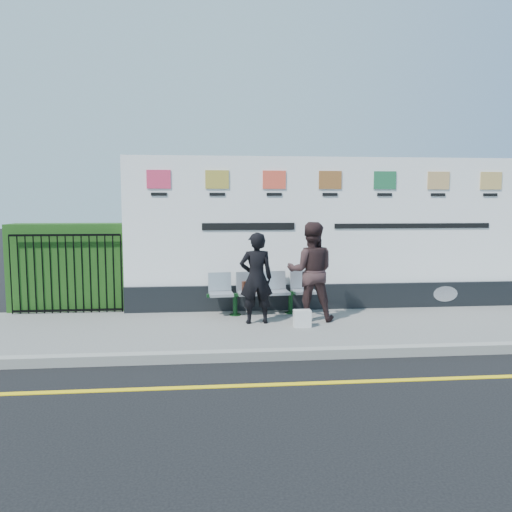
{
  "coord_description": "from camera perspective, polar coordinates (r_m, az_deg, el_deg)",
  "views": [
    {
      "loc": [
        -1.88,
        -5.86,
        2.21
      ],
      "look_at": [
        -1.01,
        3.23,
        1.25
      ],
      "focal_mm": 35.0,
      "sensor_mm": 36.0,
      "label": 1
    }
  ],
  "objects": [
    {
      "name": "bench",
      "position": [
        9.49,
        0.82,
        -5.37
      ],
      "size": [
        2.07,
        0.68,
        0.44
      ],
      "primitive_type": null,
      "rotation": [
        0.0,
        0.0,
        0.07
      ],
      "color": "#B2B5BC",
      "rests_on": "pavement"
    },
    {
      "name": "handbag_brown",
      "position": [
        9.39,
        -0.79,
        -3.51
      ],
      "size": [
        0.28,
        0.17,
        0.2
      ],
      "primitive_type": "cube",
      "rotation": [
        0.0,
        0.0,
        0.23
      ],
      "color": "black",
      "rests_on": "bench"
    },
    {
      "name": "ground",
      "position": [
        6.54,
        11.91,
        -13.9
      ],
      "size": [
        80.0,
        80.0,
        0.0
      ],
      "primitive_type": "plane",
      "color": "black"
    },
    {
      "name": "railing",
      "position": [
        10.16,
        -20.84,
        -1.86
      ],
      "size": [
        2.05,
        0.06,
        1.54
      ],
      "primitive_type": null,
      "color": "black",
      "rests_on": "pavement"
    },
    {
      "name": "woman_left",
      "position": [
        8.69,
        0.02,
        -2.54
      ],
      "size": [
        0.6,
        0.42,
        1.6
      ],
      "primitive_type": "imported",
      "rotation": [
        0.0,
        0.0,
        3.2
      ],
      "color": "black",
      "rests_on": "pavement"
    },
    {
      "name": "woman_right",
      "position": [
        8.97,
        6.28,
        -1.76
      ],
      "size": [
        0.95,
        0.79,
        1.77
      ],
      "primitive_type": "imported",
      "rotation": [
        0.0,
        0.0,
        2.99
      ],
      "color": "#312020",
      "rests_on": "pavement"
    },
    {
      "name": "billboard",
      "position": [
        10.03,
        8.25,
        1.42
      ],
      "size": [
        8.0,
        0.3,
        3.0
      ],
      "color": "black",
      "rests_on": "pavement"
    },
    {
      "name": "yellow_line",
      "position": [
        6.54,
        11.91,
        -13.87
      ],
      "size": [
        14.0,
        0.1,
        0.01
      ],
      "primitive_type": "cube",
      "color": "yellow",
      "rests_on": "ground"
    },
    {
      "name": "hedge",
      "position": [
        10.58,
        -20.21,
        -1.1
      ],
      "size": [
        2.35,
        0.7,
        1.7
      ],
      "primitive_type": "cube",
      "color": "#1F4C16",
      "rests_on": "pavement"
    },
    {
      "name": "carrier_bag_white",
      "position": [
        8.59,
        5.29,
        -7.12
      ],
      "size": [
        0.29,
        0.17,
        0.29
      ],
      "primitive_type": "cube",
      "color": "silver",
      "rests_on": "pavement"
    },
    {
      "name": "kerb",
      "position": [
        7.43,
        9.58,
        -10.84
      ],
      "size": [
        14.0,
        0.18,
        0.14
      ],
      "primitive_type": "cube",
      "color": "gray",
      "rests_on": "ground"
    },
    {
      "name": "pavement",
      "position": [
        8.83,
        7.03,
        -8.13
      ],
      "size": [
        14.0,
        3.0,
        0.12
      ],
      "primitive_type": "cube",
      "color": "slate",
      "rests_on": "ground"
    }
  ]
}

